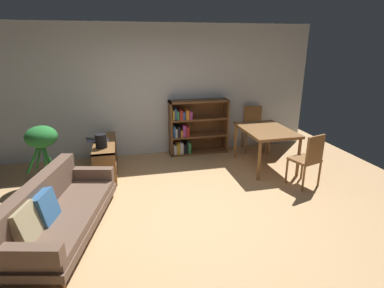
{
  "coord_description": "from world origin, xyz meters",
  "views": [
    {
      "loc": [
        -0.74,
        -3.71,
        2.33
      ],
      "look_at": [
        0.33,
        0.85,
        0.76
      ],
      "focal_mm": 28.57,
      "sensor_mm": 36.0,
      "label": 1
    }
  ],
  "objects_px": {
    "open_laptop": "(99,140)",
    "bookshelf": "(193,128)",
    "dining_chair_far": "(308,158)",
    "media_console": "(106,158)",
    "fabric_couch": "(56,211)",
    "potted_floor_plant": "(42,144)",
    "dining_chair_near": "(253,126)",
    "dining_table": "(266,133)",
    "desk_speaker": "(101,141)"
  },
  "relations": [
    {
      "from": "open_laptop",
      "to": "dining_chair_near",
      "type": "xyz_separation_m",
      "value": [
        3.29,
        0.53,
        -0.07
      ]
    },
    {
      "from": "fabric_couch",
      "to": "dining_chair_far",
      "type": "height_order",
      "value": "dining_chair_far"
    },
    {
      "from": "open_laptop",
      "to": "dining_chair_near",
      "type": "distance_m",
      "value": 3.33
    },
    {
      "from": "dining_table",
      "to": "dining_chair_far",
      "type": "relative_size",
      "value": 1.35
    },
    {
      "from": "potted_floor_plant",
      "to": "fabric_couch",
      "type": "bearing_deg",
      "value": -74.59
    },
    {
      "from": "desk_speaker",
      "to": "dining_chair_near",
      "type": "height_order",
      "value": "dining_chair_near"
    },
    {
      "from": "dining_chair_far",
      "to": "media_console",
      "type": "bearing_deg",
      "value": 157.46
    },
    {
      "from": "dining_table",
      "to": "fabric_couch",
      "type": "bearing_deg",
      "value": -157.34
    },
    {
      "from": "potted_floor_plant",
      "to": "dining_chair_near",
      "type": "height_order",
      "value": "potted_floor_plant"
    },
    {
      "from": "open_laptop",
      "to": "dining_chair_far",
      "type": "relative_size",
      "value": 0.47
    },
    {
      "from": "dining_chair_far",
      "to": "open_laptop",
      "type": "bearing_deg",
      "value": 156.92
    },
    {
      "from": "dining_table",
      "to": "bookshelf",
      "type": "relative_size",
      "value": 0.98
    },
    {
      "from": "dining_table",
      "to": "open_laptop",
      "type": "bearing_deg",
      "value": 171.36
    },
    {
      "from": "potted_floor_plant",
      "to": "dining_chair_far",
      "type": "xyz_separation_m",
      "value": [
        4.27,
        -1.1,
        -0.21
      ]
    },
    {
      "from": "fabric_couch",
      "to": "media_console",
      "type": "relative_size",
      "value": 1.67
    },
    {
      "from": "potted_floor_plant",
      "to": "dining_chair_far",
      "type": "bearing_deg",
      "value": -14.46
    },
    {
      "from": "media_console",
      "to": "dining_chair_near",
      "type": "bearing_deg",
      "value": 10.73
    },
    {
      "from": "media_console",
      "to": "bookshelf",
      "type": "xyz_separation_m",
      "value": [
        1.84,
        0.71,
        0.27
      ]
    },
    {
      "from": "potted_floor_plant",
      "to": "dining_table",
      "type": "height_order",
      "value": "potted_floor_plant"
    },
    {
      "from": "open_laptop",
      "to": "media_console",
      "type": "bearing_deg",
      "value": -38.19
    },
    {
      "from": "potted_floor_plant",
      "to": "bookshelf",
      "type": "distance_m",
      "value": 2.98
    },
    {
      "from": "dining_table",
      "to": "dining_chair_near",
      "type": "distance_m",
      "value": 1.02
    },
    {
      "from": "dining_chair_far",
      "to": "desk_speaker",
      "type": "bearing_deg",
      "value": 162.66
    },
    {
      "from": "fabric_couch",
      "to": "potted_floor_plant",
      "type": "height_order",
      "value": "potted_floor_plant"
    },
    {
      "from": "fabric_couch",
      "to": "dining_chair_near",
      "type": "relative_size",
      "value": 2.21
    },
    {
      "from": "desk_speaker",
      "to": "dining_table",
      "type": "distance_m",
      "value": 3.03
    },
    {
      "from": "dining_table",
      "to": "potted_floor_plant",
      "type": "bearing_deg",
      "value": 178.2
    },
    {
      "from": "open_laptop",
      "to": "bookshelf",
      "type": "xyz_separation_m",
      "value": [
        1.94,
        0.63,
        -0.06
      ]
    },
    {
      "from": "media_console",
      "to": "open_laptop",
      "type": "bearing_deg",
      "value": 141.81
    },
    {
      "from": "dining_chair_far",
      "to": "potted_floor_plant",
      "type": "bearing_deg",
      "value": 165.54
    },
    {
      "from": "fabric_couch",
      "to": "potted_floor_plant",
      "type": "bearing_deg",
      "value": 105.41
    },
    {
      "from": "fabric_couch",
      "to": "dining_table",
      "type": "height_order",
      "value": "dining_table"
    },
    {
      "from": "fabric_couch",
      "to": "media_console",
      "type": "xyz_separation_m",
      "value": [
        0.53,
        1.87,
        -0.04
      ]
    },
    {
      "from": "desk_speaker",
      "to": "dining_table",
      "type": "xyz_separation_m",
      "value": [
        3.03,
        -0.06,
        -0.04
      ]
    },
    {
      "from": "dining_chair_far",
      "to": "dining_chair_near",
      "type": "bearing_deg",
      "value": 93.01
    },
    {
      "from": "media_console",
      "to": "fabric_couch",
      "type": "bearing_deg",
      "value": -105.96
    },
    {
      "from": "media_console",
      "to": "potted_floor_plant",
      "type": "bearing_deg",
      "value": -164.68
    },
    {
      "from": "dining_chair_far",
      "to": "bookshelf",
      "type": "distance_m",
      "value": 2.53
    },
    {
      "from": "dining_chair_near",
      "to": "dining_chair_far",
      "type": "relative_size",
      "value": 1.06
    },
    {
      "from": "fabric_couch",
      "to": "dining_chair_near",
      "type": "xyz_separation_m",
      "value": [
        3.73,
        2.47,
        0.22
      ]
    },
    {
      "from": "open_laptop",
      "to": "desk_speaker",
      "type": "xyz_separation_m",
      "value": [
        0.07,
        -0.41,
        0.1
      ]
    },
    {
      "from": "potted_floor_plant",
      "to": "dining_table",
      "type": "bearing_deg",
      "value": -1.8
    },
    {
      "from": "media_console",
      "to": "bookshelf",
      "type": "height_order",
      "value": "bookshelf"
    },
    {
      "from": "media_console",
      "to": "dining_chair_far",
      "type": "bearing_deg",
      "value": -22.54
    },
    {
      "from": "fabric_couch",
      "to": "potted_floor_plant",
      "type": "distance_m",
      "value": 1.71
    },
    {
      "from": "open_laptop",
      "to": "potted_floor_plant",
      "type": "xyz_separation_m",
      "value": [
        -0.87,
        -0.35,
        0.1
      ]
    },
    {
      "from": "fabric_couch",
      "to": "media_console",
      "type": "distance_m",
      "value": 1.94
    },
    {
      "from": "open_laptop",
      "to": "desk_speaker",
      "type": "bearing_deg",
      "value": -80.2
    },
    {
      "from": "fabric_couch",
      "to": "dining_chair_near",
      "type": "bearing_deg",
      "value": 33.56
    },
    {
      "from": "fabric_couch",
      "to": "dining_chair_far",
      "type": "relative_size",
      "value": 2.34
    }
  ]
}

